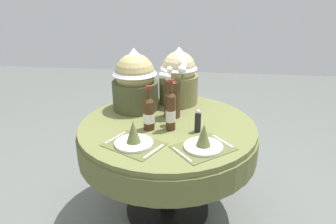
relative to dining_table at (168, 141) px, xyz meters
The scene contains 10 objects.
ground 0.61m from the dining_table, ahead, with size 8.00×8.00×0.00m, color slate.
dining_table is the anchor object (origin of this frame).
place_setting_left 0.41m from the dining_table, 118.02° to the right, with size 0.42×0.39×0.16m.
place_setting_right 0.45m from the dining_table, 51.28° to the right, with size 0.43×0.42×0.16m.
flower_vase 0.35m from the dining_table, 80.06° to the left, with size 0.19×0.21×0.42m.
wine_bottle_left 0.30m from the dining_table, 142.38° to the right, with size 0.08×0.08×0.31m.
wine_bottle_centre 0.29m from the dining_table, 69.34° to the right, with size 0.07×0.07×0.35m.
pepper_mill 0.32m from the dining_table, 23.90° to the right, with size 0.04×0.04×0.16m.
gift_tub_back_left 0.55m from the dining_table, 136.13° to the left, with size 0.36×0.36×0.48m.
gift_tub_back_centre 0.58m from the dining_table, 84.67° to the left, with size 0.31×0.31×0.46m.
Camera 1 is at (0.24, -2.06, 1.72)m, focal length 34.55 mm.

